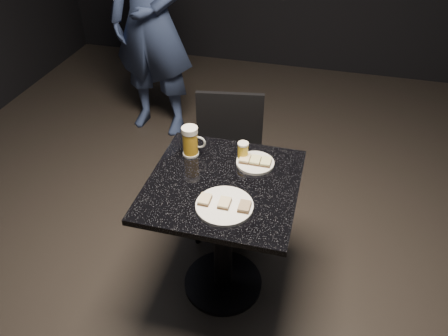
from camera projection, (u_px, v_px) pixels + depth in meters
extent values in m
plane|color=black|center=(223.00, 283.00, 2.49)|extent=(6.00, 6.00, 0.00)
cylinder|color=white|center=(224.00, 206.00, 1.90)|extent=(0.25, 0.25, 0.01)
cylinder|color=white|center=(255.00, 163.00, 2.14)|extent=(0.19, 0.19, 0.01)
imported|color=navy|center=(151.00, 20.00, 3.27)|extent=(0.71, 0.50, 1.85)
cylinder|color=black|center=(223.00, 282.00, 2.49)|extent=(0.44, 0.44, 0.03)
cylinder|color=black|center=(223.00, 238.00, 2.26)|extent=(0.10, 0.10, 0.69)
cube|color=black|center=(223.00, 185.00, 2.04)|extent=(0.70, 0.70, 0.03)
cylinder|color=silver|center=(191.00, 153.00, 2.21)|extent=(0.08, 0.08, 0.01)
cylinder|color=gold|center=(190.00, 143.00, 2.17)|extent=(0.08, 0.08, 0.12)
cylinder|color=white|center=(190.00, 130.00, 2.12)|extent=(0.08, 0.08, 0.03)
torus|color=silver|center=(199.00, 142.00, 2.16)|extent=(0.07, 0.01, 0.07)
cylinder|color=white|center=(243.00, 159.00, 2.17)|extent=(0.06, 0.06, 0.01)
cylinder|color=gold|center=(243.00, 152.00, 2.15)|extent=(0.05, 0.05, 0.08)
cylinder|color=white|center=(243.00, 144.00, 2.12)|extent=(0.05, 0.05, 0.01)
cube|color=black|center=(227.00, 171.00, 2.59)|extent=(0.46, 0.46, 0.04)
cylinder|color=black|center=(197.00, 217.00, 2.61)|extent=(0.03, 0.03, 0.43)
cylinder|color=black|center=(253.00, 221.00, 2.59)|extent=(0.03, 0.03, 0.43)
cylinder|color=black|center=(204.00, 182.00, 2.88)|extent=(0.03, 0.03, 0.43)
cylinder|color=black|center=(255.00, 184.00, 2.85)|extent=(0.03, 0.03, 0.43)
cube|color=black|center=(230.00, 123.00, 2.60)|extent=(0.40, 0.10, 0.40)
cube|color=#4C3521|center=(205.00, 200.00, 1.91)|extent=(0.05, 0.07, 0.01)
cube|color=beige|center=(205.00, 199.00, 1.90)|extent=(0.05, 0.07, 0.01)
cube|color=#4C3521|center=(224.00, 204.00, 1.89)|extent=(0.05, 0.07, 0.01)
cube|color=beige|center=(224.00, 202.00, 1.88)|extent=(0.05, 0.07, 0.01)
cube|color=#4C3521|center=(244.00, 207.00, 1.87)|extent=(0.05, 0.07, 0.01)
cube|color=#8C7251|center=(244.00, 206.00, 1.87)|extent=(0.05, 0.07, 0.01)
cube|color=#4C3521|center=(245.00, 159.00, 2.14)|extent=(0.05, 0.07, 0.01)
cube|color=beige|center=(245.00, 158.00, 2.14)|extent=(0.05, 0.07, 0.01)
cube|color=#4C3521|center=(255.00, 161.00, 2.13)|extent=(0.05, 0.07, 0.01)
cube|color=#D1D184|center=(255.00, 159.00, 2.13)|extent=(0.05, 0.07, 0.01)
cube|color=#4C3521|center=(266.00, 163.00, 2.12)|extent=(0.05, 0.07, 0.01)
cube|color=#D1D184|center=(266.00, 161.00, 2.12)|extent=(0.05, 0.07, 0.01)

